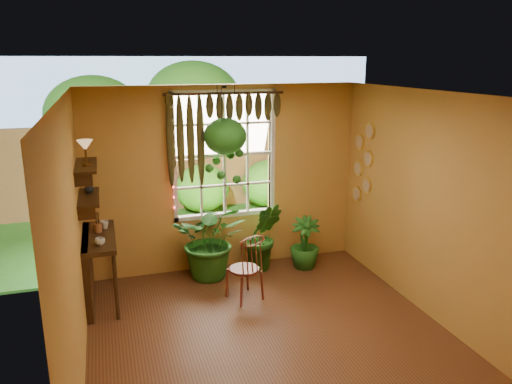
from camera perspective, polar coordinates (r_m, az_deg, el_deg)
floor at (r=5.78m, az=2.20°, el=-16.82°), size 4.50×4.50×0.00m
ceiling at (r=4.92m, az=2.52°, el=10.97°), size 4.50×4.50×0.00m
wall_back at (r=7.27m, az=-3.57°, el=1.50°), size 4.00×0.00×4.00m
wall_left at (r=4.94m, az=-20.24°, el=-6.05°), size 0.00×4.50×4.50m
wall_right at (r=6.13m, az=20.28°, el=-2.00°), size 0.00×4.50×4.50m
window at (r=7.23m, az=-3.67°, el=4.25°), size 1.52×0.10×1.86m
valance_vine at (r=7.00m, az=-4.19°, el=8.67°), size 1.70×0.12×1.10m
string_lights at (r=6.99m, az=-9.58°, el=4.13°), size 0.03×0.03×1.54m
wall_plates at (r=7.52m, az=12.11°, el=3.21°), size 0.04×0.32×1.10m
counter_ledge at (r=6.71m, az=-18.27°, el=-7.61°), size 0.40×1.20×0.90m
shelf_lower at (r=6.44m, az=-18.57°, el=-0.59°), size 0.25×0.90×0.04m
shelf_upper at (r=6.35m, az=-18.87°, el=2.89°), size 0.25×0.90×0.04m
backyard at (r=11.78m, az=-7.80°, el=6.28°), size 14.00×10.00×12.00m
windsor_chair at (r=6.54m, az=-1.18°, el=-9.76°), size 0.50×0.51×1.05m
potted_plant_left at (r=7.11m, az=-5.13°, el=-5.45°), size 1.24×1.15×1.13m
potted_plant_mid at (r=7.35m, az=0.74°, el=-5.09°), size 0.64×0.55×1.04m
potted_plant_right at (r=7.50m, az=5.60°, el=-5.80°), size 0.53×0.53×0.78m
hanging_basket at (r=6.92m, az=-3.54°, el=5.72°), size 0.59×0.59×1.35m
cup_a at (r=6.22m, az=-17.40°, el=-5.44°), size 0.15×0.15×0.09m
cup_b at (r=6.80m, az=-16.93°, el=-3.61°), size 0.14×0.14×0.10m
brush_jar at (r=6.66m, az=-17.65°, el=-3.30°), size 0.09×0.09×0.34m
shelf_vase at (r=6.58m, az=-18.57°, el=0.45°), size 0.15×0.15×0.13m
tiffany_lamp at (r=6.19m, az=-18.95°, el=4.91°), size 0.19×0.19×0.31m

